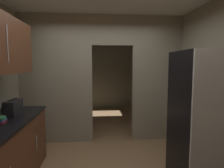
# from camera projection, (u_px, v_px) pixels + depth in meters

# --- Properties ---
(kitchen_partition) EXTENTS (3.45, 0.12, 2.70)m
(kitchen_partition) POSITION_uv_depth(u_px,v_px,m) (100.00, 76.00, 4.09)
(kitchen_partition) COLOR gray
(kitchen_partition) RESTS_ON ground
(adjoining_room_shell) EXTENTS (3.45, 3.32, 2.70)m
(adjoining_room_shell) POSITION_uv_depth(u_px,v_px,m) (100.00, 74.00, 6.29)
(adjoining_room_shell) COLOR gray
(adjoining_room_shell) RESTS_ON ground
(refrigerator) EXTENTS (0.84, 0.75, 1.83)m
(refrigerator) POSITION_uv_depth(u_px,v_px,m) (209.00, 122.00, 2.48)
(refrigerator) COLOR black
(refrigerator) RESTS_ON ground
(boombox) EXTENTS (0.17, 0.36, 0.24)m
(boombox) POSITION_uv_depth(u_px,v_px,m) (13.00, 107.00, 2.79)
(boombox) COLOR black
(boombox) RESTS_ON lower_cabinet_run
(book_stack) EXTENTS (0.13, 0.18, 0.08)m
(book_stack) POSITION_uv_depth(u_px,v_px,m) (0.00, 120.00, 2.39)
(book_stack) COLOR red
(book_stack) RESTS_ON lower_cabinet_run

